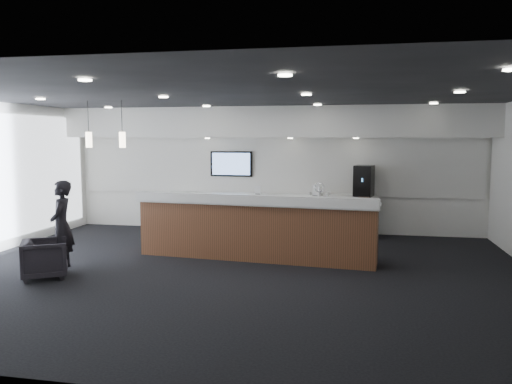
% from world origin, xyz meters
% --- Properties ---
extents(ground, '(10.00, 10.00, 0.00)m').
position_xyz_m(ground, '(0.00, 0.00, 0.00)').
color(ground, black).
rests_on(ground, ground).
extents(ceiling, '(10.00, 8.00, 0.02)m').
position_xyz_m(ceiling, '(0.00, 0.00, 3.00)').
color(ceiling, black).
rests_on(ceiling, back_wall).
extents(back_wall, '(10.00, 0.02, 3.00)m').
position_xyz_m(back_wall, '(0.00, 4.00, 1.50)').
color(back_wall, white).
rests_on(back_wall, ground).
extents(soffit_bulkhead, '(10.00, 0.90, 0.70)m').
position_xyz_m(soffit_bulkhead, '(0.00, 3.55, 2.65)').
color(soffit_bulkhead, silver).
rests_on(soffit_bulkhead, back_wall).
extents(alcove_panel, '(9.80, 0.06, 1.40)m').
position_xyz_m(alcove_panel, '(0.00, 3.97, 1.60)').
color(alcove_panel, silver).
rests_on(alcove_panel, back_wall).
extents(back_credenza, '(5.06, 0.66, 0.95)m').
position_xyz_m(back_credenza, '(-0.00, 3.64, 0.48)').
color(back_credenza, gray).
rests_on(back_credenza, ground).
extents(wall_tv, '(1.05, 0.08, 0.62)m').
position_xyz_m(wall_tv, '(-1.00, 3.91, 1.65)').
color(wall_tv, black).
rests_on(wall_tv, back_wall).
extents(pendant_left, '(0.12, 0.12, 0.30)m').
position_xyz_m(pendant_left, '(-2.40, 0.80, 2.25)').
color(pendant_left, '#F8E4C1').
rests_on(pendant_left, ceiling).
extents(pendant_right, '(0.12, 0.12, 0.30)m').
position_xyz_m(pendant_right, '(-3.10, 0.80, 2.25)').
color(pendant_right, '#F8E4C1').
rests_on(pendant_right, ceiling).
extents(ceiling_can_lights, '(7.00, 5.00, 0.02)m').
position_xyz_m(ceiling_can_lights, '(0.00, 0.00, 2.97)').
color(ceiling_can_lights, white).
rests_on(ceiling_can_lights, ceiling).
extents(service_counter, '(4.63, 1.18, 1.49)m').
position_xyz_m(service_counter, '(0.16, 1.08, 0.58)').
color(service_counter, '#54321C').
rests_on(service_counter, ground).
extents(coffee_machine, '(0.50, 0.58, 0.71)m').
position_xyz_m(coffee_machine, '(2.20, 3.64, 1.30)').
color(coffee_machine, black).
rests_on(coffee_machine, back_credenza).
extents(info_sign_left, '(0.14, 0.02, 0.19)m').
position_xyz_m(info_sign_left, '(-0.28, 3.57, 1.05)').
color(info_sign_left, white).
rests_on(info_sign_left, back_credenza).
extents(info_sign_right, '(0.19, 0.08, 0.26)m').
position_xyz_m(info_sign_right, '(1.12, 3.53, 1.08)').
color(info_sign_right, white).
rests_on(info_sign_right, back_credenza).
extents(armchair, '(0.95, 0.95, 0.64)m').
position_xyz_m(armchair, '(-2.97, -0.85, 0.32)').
color(armchair, black).
rests_on(armchair, ground).
extents(lounge_guest, '(0.53, 0.66, 1.56)m').
position_xyz_m(lounge_guest, '(-3.00, -0.30, 0.78)').
color(lounge_guest, black).
rests_on(lounge_guest, ground).
extents(cup_0, '(0.10, 0.10, 0.10)m').
position_xyz_m(cup_0, '(1.40, 3.56, 1.00)').
color(cup_0, white).
rests_on(cup_0, back_credenza).
extents(cup_1, '(0.14, 0.14, 0.10)m').
position_xyz_m(cup_1, '(1.26, 3.56, 1.00)').
color(cup_1, white).
rests_on(cup_1, back_credenza).
extents(cup_2, '(0.13, 0.13, 0.10)m').
position_xyz_m(cup_2, '(1.12, 3.56, 1.00)').
color(cup_2, white).
rests_on(cup_2, back_credenza).
extents(cup_3, '(0.13, 0.13, 0.10)m').
position_xyz_m(cup_3, '(0.98, 3.56, 1.00)').
color(cup_3, white).
rests_on(cup_3, back_credenza).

